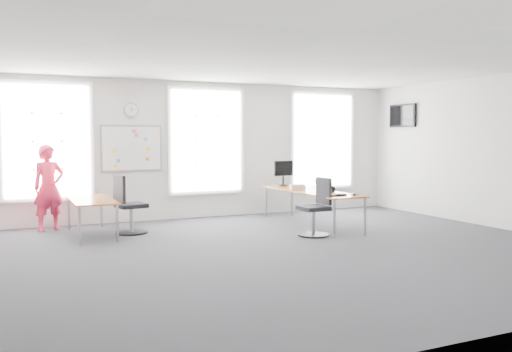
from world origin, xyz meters
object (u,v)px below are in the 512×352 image
desk_left (91,202)px  chair_right (316,210)px  chair_left (128,208)px  desk_right (311,193)px  headphones (330,189)px  keyboard (336,195)px  monitor (283,171)px  person (49,188)px

desk_left → chair_right: 4.08m
chair_right → desk_left: bearing=-116.0°
chair_left → desk_right: bearing=-109.0°
chair_right → headphones: (0.68, 0.62, 0.30)m
headphones → keyboard: bearing=-129.6°
chair_left → desk_left: bearing=67.3°
headphones → chair_right: bearing=-155.0°
chair_left → headphones: (3.74, -0.98, 0.28)m
desk_left → monitor: size_ratio=3.30×
desk_left → keyboard: keyboard is taller
person → monitor: bearing=-22.6°
chair_right → headphones: chair_right is taller
chair_right → headphones: bearing=131.8°
desk_left → headphones: size_ratio=9.50×
desk_right → chair_right: (-0.52, -1.09, -0.20)m
chair_right → chair_left: (-3.06, 1.60, 0.02)m
person → desk_right: bearing=-35.5°
keyboard → monitor: bearing=73.1°
chair_left → keyboard: 3.84m
chair_right → keyboard: 0.50m
keyboard → chair_left: bearing=140.2°
chair_left → keyboard: chair_left is taller
desk_left → headphones: headphones is taller
desk_right → keyboard: (-0.09, -1.09, 0.06)m
chair_right → desk_right: bearing=153.8°
desk_right → keyboard: 1.09m
desk_left → monitor: 4.24m
desk_left → desk_right: bearing=-8.7°
monitor → person: bearing=166.9°
monitor → chair_right: bearing=-111.0°
desk_left → headphones: 4.51m
desk_right → headphones: headphones is taller
chair_right → chair_left: size_ratio=0.96×
person → headphones: bearing=-39.7°
desk_left → chair_left: 0.66m
desk_right → headphones: (0.16, -0.47, 0.10)m
headphones → person: bearing=140.6°
chair_left → monitor: (3.55, 0.63, 0.56)m
keyboard → headphones: 0.67m
desk_right → monitor: monitor is taller
chair_left → monitor: bearing=-90.8°
keyboard → headphones: bearing=52.8°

